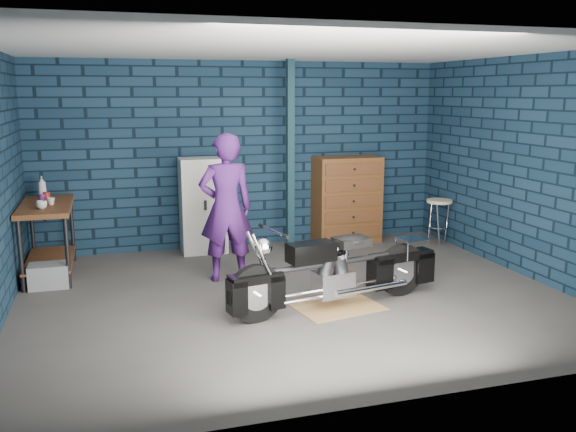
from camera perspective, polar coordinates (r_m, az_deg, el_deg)
The scene contains 16 objects.
ground at distance 6.91m, azimuth 0.53°, elevation -7.50°, with size 6.00×6.00×0.00m, color #494644.
room_walls at distance 7.08m, azimuth -0.78°, elevation 8.68°, with size 6.02×5.01×2.71m.
support_post at distance 8.61m, azimuth 0.21°, elevation 5.49°, with size 0.10×0.10×2.70m, color #102934.
workbench at distance 8.12m, azimuth -21.49°, elevation -2.09°, with size 0.60×1.40×0.91m, color brown.
drip_mat at distance 6.61m, azimuth 4.59°, elevation -8.42°, with size 0.89×0.67×0.01m, color olive.
motorcycle at distance 6.47m, azimuth 4.65°, elevation -4.57°, with size 2.11×0.57×0.93m, color black, non-canonical shape.
person at distance 7.34m, azimuth -5.82°, elevation 0.78°, with size 0.65×0.43×1.79m, color #481C69.
storage_bin at distance 7.72m, azimuth -21.46°, elevation -5.21°, with size 0.45×0.32×0.28m, color gray.
locker at distance 8.71m, azimuth -7.96°, elevation 0.97°, with size 0.63×0.45×1.35m, color silver.
tool_chest at distance 9.30m, azimuth 5.52°, elevation 1.54°, with size 0.98×0.54×1.30m, color brown.
shop_stool at distance 9.39m, azimuth 13.89°, elevation -0.57°, with size 0.38×0.38×0.69m, color beige, non-canonical shape.
cup_a at distance 7.70m, azimuth -22.05°, elevation 0.99°, with size 0.12×0.12×0.10m, color beige.
cup_b at distance 7.94m, azimuth -21.30°, elevation 1.29°, with size 0.09×0.09×0.09m, color beige.
mug_purple at distance 8.05m, azimuth -22.01°, elevation 1.48°, with size 0.08×0.08×0.11m, color #5E1B6F.
mug_red at distance 8.21m, azimuth -21.66°, elevation 1.70°, with size 0.09×0.09×0.12m, color #A32115.
bottle at distance 8.56m, azimuth -22.02°, elevation 2.58°, with size 0.11×0.11×0.28m, color gray.
Camera 1 is at (-1.93, -6.25, 2.25)m, focal length 38.00 mm.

